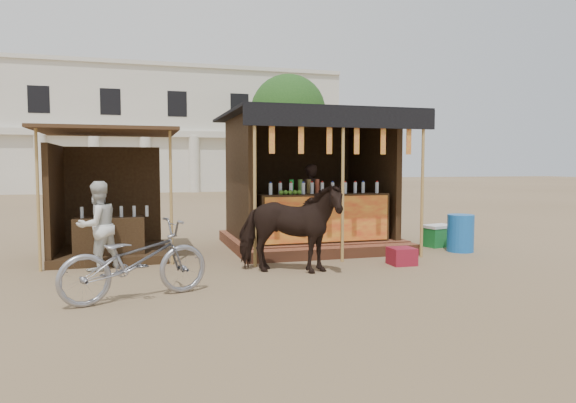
% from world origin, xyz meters
% --- Properties ---
extents(ground, '(120.00, 120.00, 0.00)m').
position_xyz_m(ground, '(0.00, 0.00, 0.00)').
color(ground, '#846B4C').
rests_on(ground, ground).
extents(main_stall, '(3.60, 3.61, 2.78)m').
position_xyz_m(main_stall, '(1.00, 3.36, 1.02)').
color(main_stall, brown).
rests_on(main_stall, ground).
extents(secondary_stall, '(2.40, 2.40, 2.38)m').
position_xyz_m(secondary_stall, '(-3.17, 3.24, 0.85)').
color(secondary_stall, '#372614').
rests_on(secondary_stall, ground).
extents(cow, '(1.89, 1.41, 1.45)m').
position_xyz_m(cow, '(-0.19, 0.88, 0.73)').
color(cow, black).
rests_on(cow, ground).
extents(motorbike, '(2.05, 1.25, 1.02)m').
position_xyz_m(motorbike, '(-2.54, -0.10, 0.51)').
color(motorbike, gray).
rests_on(motorbike, ground).
extents(bystander, '(0.91, 0.87, 1.47)m').
position_xyz_m(bystander, '(-3.15, 2.00, 0.74)').
color(bystander, silver).
rests_on(bystander, ground).
extents(blue_barrel, '(0.57, 0.57, 0.74)m').
position_xyz_m(blue_barrel, '(3.69, 1.90, 0.37)').
color(blue_barrel, blue).
rests_on(blue_barrel, ground).
extents(red_crate, '(0.43, 0.41, 0.30)m').
position_xyz_m(red_crate, '(1.88, 0.99, 0.15)').
color(red_crate, maroon).
rests_on(red_crate, ground).
extents(cooler, '(0.72, 0.57, 0.46)m').
position_xyz_m(cooler, '(3.64, 2.60, 0.23)').
color(cooler, '#1B7B32').
rests_on(cooler, ground).
extents(background_building, '(26.00, 7.45, 8.18)m').
position_xyz_m(background_building, '(-2.00, 29.94, 3.98)').
color(background_building, silver).
rests_on(background_building, ground).
extents(tree, '(4.50, 4.40, 7.00)m').
position_xyz_m(tree, '(5.81, 22.14, 4.63)').
color(tree, '#382314').
rests_on(tree, ground).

